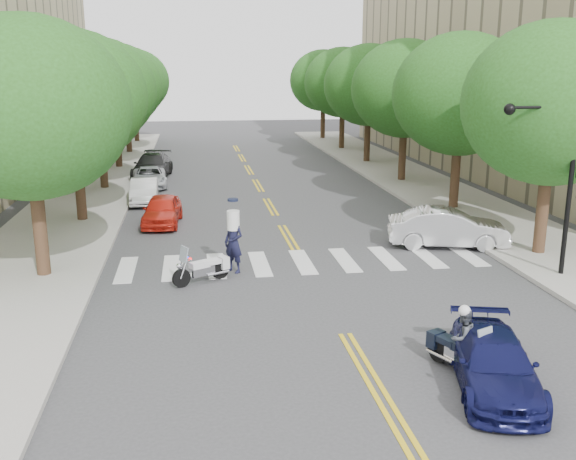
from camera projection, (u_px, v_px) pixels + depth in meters
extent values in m
plane|color=#38383A|center=(345.00, 334.00, 16.83)|extent=(140.00, 140.00, 0.00)
cube|color=#9E9991|center=(92.00, 189.00, 36.52)|extent=(5.00, 60.00, 0.15)
cube|color=#9E9991|center=(412.00, 180.00, 39.26)|extent=(5.00, 60.00, 0.15)
cylinder|color=#382316|center=(40.00, 230.00, 20.90)|extent=(0.44, 0.44, 3.32)
ellipsoid|color=#234F16|center=(28.00, 108.00, 19.94)|extent=(6.40, 6.40, 5.76)
cylinder|color=#382316|center=(80.00, 186.00, 28.56)|extent=(0.44, 0.44, 3.32)
ellipsoid|color=#234F16|center=(73.00, 97.00, 27.60)|extent=(6.40, 6.40, 5.76)
cylinder|color=#382316|center=(103.00, 161.00, 36.23)|extent=(0.44, 0.44, 3.32)
ellipsoid|color=#234F16|center=(98.00, 90.00, 35.27)|extent=(6.40, 6.40, 5.76)
cylinder|color=#382316|center=(118.00, 144.00, 43.90)|extent=(0.44, 0.44, 3.32)
ellipsoid|color=#234F16|center=(114.00, 86.00, 42.93)|extent=(6.40, 6.40, 5.76)
cylinder|color=#382316|center=(128.00, 133.00, 51.56)|extent=(0.44, 0.44, 3.32)
ellipsoid|color=#234F16|center=(125.00, 83.00, 50.60)|extent=(6.40, 6.40, 5.76)
cylinder|color=#382316|center=(136.00, 124.00, 59.23)|extent=(0.44, 0.44, 3.32)
ellipsoid|color=#234F16|center=(134.00, 81.00, 58.27)|extent=(6.40, 6.40, 5.76)
cylinder|color=#382316|center=(542.00, 212.00, 23.43)|extent=(0.44, 0.44, 3.32)
ellipsoid|color=#234F16|center=(553.00, 103.00, 22.47)|extent=(6.40, 6.40, 5.76)
cylinder|color=#382316|center=(455.00, 176.00, 31.10)|extent=(0.44, 0.44, 3.32)
ellipsoid|color=#234F16|center=(460.00, 94.00, 30.14)|extent=(6.40, 6.40, 5.76)
cylinder|color=#382316|center=(402.00, 155.00, 38.77)|extent=(0.44, 0.44, 3.32)
ellipsoid|color=#234F16|center=(405.00, 89.00, 37.80)|extent=(6.40, 6.40, 5.76)
cylinder|color=#382316|center=(367.00, 140.00, 46.43)|extent=(0.44, 0.44, 3.32)
ellipsoid|color=#234F16|center=(369.00, 85.00, 45.47)|extent=(6.40, 6.40, 5.76)
cylinder|color=#382316|center=(342.00, 130.00, 54.10)|extent=(0.44, 0.44, 3.32)
ellipsoid|color=#234F16|center=(343.00, 82.00, 53.14)|extent=(6.40, 6.40, 5.76)
cylinder|color=#382316|center=(323.00, 122.00, 61.77)|extent=(0.44, 0.44, 3.32)
ellipsoid|color=#234F16|center=(323.00, 80.00, 60.80)|extent=(6.40, 6.40, 5.76)
cylinder|color=black|center=(570.00, 189.00, 20.62)|extent=(0.16, 0.16, 6.00)
cylinder|color=black|center=(543.00, 107.00, 19.81)|extent=(2.40, 0.10, 0.10)
sphere|color=black|center=(510.00, 109.00, 19.66)|extent=(0.36, 0.36, 0.36)
cylinder|color=black|center=(487.00, 373.00, 14.04)|extent=(0.37, 0.60, 0.60)
cylinder|color=black|center=(439.00, 350.00, 15.19)|extent=(0.40, 0.62, 0.60)
cube|color=silver|center=(461.00, 356.00, 14.63)|extent=(0.59, 0.85, 0.28)
cube|color=black|center=(465.00, 349.00, 14.50)|extent=(0.55, 0.70, 0.20)
cube|color=black|center=(449.00, 341.00, 14.89)|extent=(0.53, 0.59, 0.14)
cube|color=black|center=(436.00, 339.00, 15.24)|extent=(0.47, 0.41, 0.40)
cube|color=#8C99A5|center=(486.00, 339.00, 13.94)|extent=(0.46, 0.31, 0.49)
cube|color=red|center=(483.00, 342.00, 14.16)|extent=(0.12, 0.12, 0.07)
cube|color=#0C26E5|center=(476.00, 344.00, 14.05)|extent=(0.12, 0.12, 0.07)
imported|color=#474C56|center=(463.00, 338.00, 14.51)|extent=(0.84, 0.77, 1.40)
sphere|color=silver|center=(465.00, 311.00, 14.35)|extent=(0.27, 0.27, 0.27)
cylinder|color=black|center=(181.00, 278.00, 20.34)|extent=(0.59, 0.40, 0.61)
cylinder|color=black|center=(220.00, 270.00, 21.18)|extent=(0.61, 0.43, 0.61)
cube|color=silver|center=(202.00, 271.00, 20.76)|extent=(0.84, 0.64, 0.29)
cube|color=silver|center=(200.00, 265.00, 20.66)|extent=(0.70, 0.58, 0.20)
cube|color=silver|center=(213.00, 261.00, 20.94)|extent=(0.60, 0.55, 0.14)
cube|color=silver|center=(223.00, 262.00, 21.20)|extent=(0.42, 0.47, 0.40)
cube|color=#8C99A5|center=(184.00, 254.00, 20.22)|extent=(0.34, 0.46, 0.49)
cube|color=red|center=(190.00, 259.00, 20.27)|extent=(0.12, 0.12, 0.07)
cube|color=#0C26E5|center=(187.00, 258.00, 20.43)|extent=(0.12, 0.12, 0.07)
imported|color=black|center=(234.00, 243.00, 21.70)|extent=(0.88, 0.88, 2.06)
imported|color=silver|center=(448.00, 228.00, 24.84)|extent=(4.82, 2.64, 1.51)
imported|color=#0F1140|center=(494.00, 363.00, 13.86)|extent=(2.61, 4.33, 1.17)
imported|color=red|center=(162.00, 210.00, 28.37)|extent=(1.85, 3.97, 1.31)
imported|color=silver|center=(144.00, 191.00, 32.93)|extent=(1.42, 3.82, 1.25)
imported|color=silver|center=(150.00, 177.00, 37.34)|extent=(2.21, 4.29, 1.16)
imported|color=black|center=(152.00, 166.00, 40.41)|extent=(2.63, 5.37, 1.50)
imported|color=gray|center=(155.00, 159.00, 44.02)|extent=(1.90, 4.17, 1.39)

